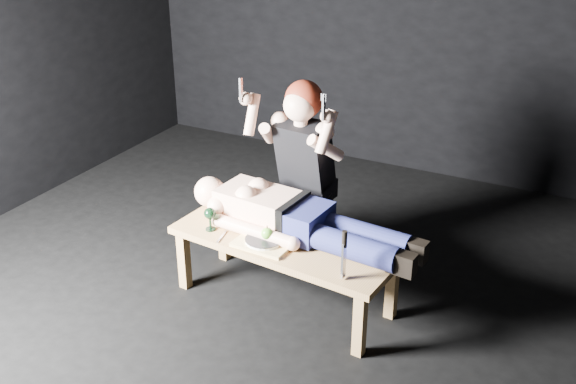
# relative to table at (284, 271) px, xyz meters

# --- Properties ---
(ground) EXTENTS (5.00, 5.00, 0.00)m
(ground) POSITION_rel_table_xyz_m (-0.05, -0.09, -0.23)
(ground) COLOR black
(ground) RESTS_ON ground
(back_wall) EXTENTS (5.00, 0.00, 5.00)m
(back_wall) POSITION_rel_table_xyz_m (-0.05, 2.41, 1.27)
(back_wall) COLOR black
(back_wall) RESTS_ON ground
(table) EXTENTS (1.46, 0.66, 0.45)m
(table) POSITION_rel_table_xyz_m (0.00, 0.00, 0.00)
(table) COLOR #9D7447
(table) RESTS_ON ground
(lying_man) EXTENTS (1.45, 0.56, 0.26)m
(lying_man) POSITION_rel_table_xyz_m (0.05, 0.11, 0.36)
(lying_man) COLOR #E7B296
(lying_man) RESTS_ON table
(kneeling_woman) EXTENTS (0.82, 0.89, 1.36)m
(kneeling_woman) POSITION_rel_table_xyz_m (-0.08, 0.54, 0.46)
(kneeling_woman) COLOR black
(kneeling_woman) RESTS_ON ground
(serving_tray) EXTENTS (0.35, 0.26, 0.02)m
(serving_tray) POSITION_rel_table_xyz_m (-0.08, -0.11, 0.24)
(serving_tray) COLOR tan
(serving_tray) RESTS_ON table
(plate) EXTENTS (0.24, 0.24, 0.02)m
(plate) POSITION_rel_table_xyz_m (-0.08, -0.11, 0.25)
(plate) COLOR white
(plate) RESTS_ON serving_tray
(apple) EXTENTS (0.07, 0.07, 0.07)m
(apple) POSITION_rel_table_xyz_m (-0.06, -0.10, 0.30)
(apple) COLOR #52A721
(apple) RESTS_ON plate
(goblet) EXTENTS (0.08, 0.08, 0.15)m
(goblet) POSITION_rel_table_xyz_m (-0.47, -0.10, 0.30)
(goblet) COLOR black
(goblet) RESTS_ON table
(fork_flat) EXTENTS (0.04, 0.15, 0.01)m
(fork_flat) POSITION_rel_table_xyz_m (-0.35, -0.15, 0.23)
(fork_flat) COLOR #B2B2B7
(fork_flat) RESTS_ON table
(knife_flat) EXTENTS (0.03, 0.15, 0.01)m
(knife_flat) POSITION_rel_table_xyz_m (0.08, -0.15, 0.23)
(knife_flat) COLOR #B2B2B7
(knife_flat) RESTS_ON table
(spoon_flat) EXTENTS (0.12, 0.11, 0.01)m
(spoon_flat) POSITION_rel_table_xyz_m (-0.01, -0.08, 0.23)
(spoon_flat) COLOR #B2B2B7
(spoon_flat) RESTS_ON table
(carving_knife) EXTENTS (0.04, 0.05, 0.30)m
(carving_knife) POSITION_rel_table_xyz_m (0.49, -0.24, 0.38)
(carving_knife) COLOR #B2B2B7
(carving_knife) RESTS_ON table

